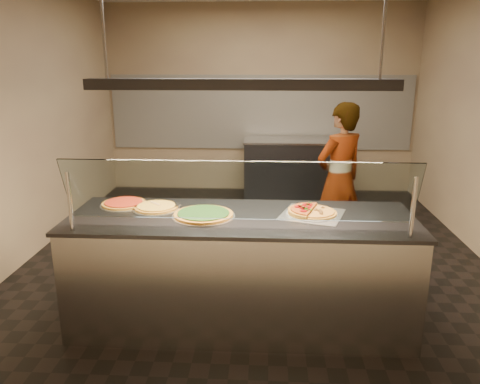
# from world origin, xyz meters

# --- Properties ---
(ground) EXTENTS (5.00, 6.00, 0.02)m
(ground) POSITION_xyz_m (0.00, 0.00, -0.01)
(ground) COLOR black
(ground) RESTS_ON ground
(wall_back) EXTENTS (5.00, 0.02, 3.00)m
(wall_back) POSITION_xyz_m (0.00, 3.01, 1.50)
(wall_back) COLOR tan
(wall_back) RESTS_ON ground
(wall_front) EXTENTS (5.00, 0.02, 3.00)m
(wall_front) POSITION_xyz_m (0.00, -3.01, 1.50)
(wall_front) COLOR tan
(wall_front) RESTS_ON ground
(wall_left) EXTENTS (0.02, 6.00, 3.00)m
(wall_left) POSITION_xyz_m (-2.51, 0.00, 1.50)
(wall_left) COLOR tan
(wall_left) RESTS_ON ground
(tile_band) EXTENTS (4.90, 0.02, 1.20)m
(tile_band) POSITION_xyz_m (0.00, 2.98, 1.30)
(tile_band) COLOR silver
(tile_band) RESTS_ON wall_back
(serving_counter) EXTENTS (2.74, 0.94, 0.93)m
(serving_counter) POSITION_xyz_m (-0.09, -1.23, 0.47)
(serving_counter) COLOR #B7B7BC
(serving_counter) RESTS_ON ground
(sneeze_guard) EXTENTS (2.50, 0.18, 0.54)m
(sneeze_guard) POSITION_xyz_m (-0.09, -1.57, 1.23)
(sneeze_guard) COLOR #B7B7BC
(sneeze_guard) RESTS_ON serving_counter
(perforated_tray) EXTENTS (0.58, 0.58, 0.01)m
(perforated_tray) POSITION_xyz_m (0.47, -1.16, 0.94)
(perforated_tray) COLOR silver
(perforated_tray) RESTS_ON serving_counter
(half_pizza_pepperoni) EXTENTS (0.30, 0.42, 0.05)m
(half_pizza_pepperoni) POSITION_xyz_m (0.38, -1.16, 0.96)
(half_pizza_pepperoni) COLOR #955E1D
(half_pizza_pepperoni) RESTS_ON perforated_tray
(half_pizza_sausage) EXTENTS (0.30, 0.42, 0.04)m
(half_pizza_sausage) POSITION_xyz_m (0.57, -1.17, 0.96)
(half_pizza_sausage) COLOR #955E1D
(half_pizza_sausage) RESTS_ON perforated_tray
(pizza_spinach) EXTENTS (0.50, 0.50, 0.03)m
(pizza_spinach) POSITION_xyz_m (-0.39, -1.25, 0.95)
(pizza_spinach) COLOR silver
(pizza_spinach) RESTS_ON serving_counter
(pizza_cheese) EXTENTS (0.39, 0.39, 0.03)m
(pizza_cheese) POSITION_xyz_m (-0.80, -1.07, 0.94)
(pizza_cheese) COLOR silver
(pizza_cheese) RESTS_ON serving_counter
(pizza_tomato) EXTENTS (0.40, 0.40, 0.03)m
(pizza_tomato) POSITION_xyz_m (-1.11, -0.98, 0.94)
(pizza_tomato) COLOR silver
(pizza_tomato) RESTS_ON serving_counter
(pizza_spatula) EXTENTS (0.28, 0.17, 0.02)m
(pizza_spatula) POSITION_xyz_m (-0.76, -1.04, 0.96)
(pizza_spatula) COLOR #B7B7BC
(pizza_spatula) RESTS_ON pizza_spinach
(prep_table) EXTENTS (1.49, 0.74, 0.93)m
(prep_table) POSITION_xyz_m (0.50, 2.55, 0.47)
(prep_table) COLOR #2F2F34
(prep_table) RESTS_ON ground
(worker) EXTENTS (0.74, 0.68, 1.70)m
(worker) POSITION_xyz_m (0.92, 0.36, 0.85)
(worker) COLOR #272530
(worker) RESTS_ON ground
(heat_lamp_housing) EXTENTS (2.30, 0.18, 0.08)m
(heat_lamp_housing) POSITION_xyz_m (-0.09, -1.23, 1.95)
(heat_lamp_housing) COLOR #2F2F34
(heat_lamp_housing) RESTS_ON ceiling
(lamp_rod_left) EXTENTS (0.02, 0.02, 1.01)m
(lamp_rod_left) POSITION_xyz_m (-1.09, -1.23, 2.50)
(lamp_rod_left) COLOR #B7B7BC
(lamp_rod_left) RESTS_ON ceiling
(lamp_rod_right) EXTENTS (0.02, 0.02, 1.01)m
(lamp_rod_right) POSITION_xyz_m (0.91, -1.23, 2.50)
(lamp_rod_right) COLOR #B7B7BC
(lamp_rod_right) RESTS_ON ceiling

